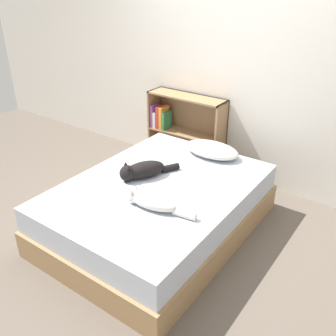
{
  "coord_description": "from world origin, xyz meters",
  "views": [
    {
      "loc": [
        1.68,
        -2.2,
        2.09
      ],
      "look_at": [
        0.0,
        0.15,
        0.57
      ],
      "focal_mm": 40.0,
      "sensor_mm": 36.0,
      "label": 1
    }
  ],
  "objects": [
    {
      "name": "bookshelf",
      "position": [
        -0.52,
        1.2,
        0.46
      ],
      "size": [
        0.91,
        0.26,
        0.88
      ],
      "color": "#8E6B47",
      "rests_on": "ground_plane"
    },
    {
      "name": "pillow",
      "position": [
        0.08,
        0.77,
        0.53
      ],
      "size": [
        0.56,
        0.33,
        0.12
      ],
      "color": "beige",
      "rests_on": "bed"
    },
    {
      "name": "ground_plane",
      "position": [
        0.0,
        0.0,
        0.0
      ],
      "size": [
        8.0,
        8.0,
        0.0
      ],
      "primitive_type": "plane",
      "color": "brown"
    },
    {
      "name": "wall_back",
      "position": [
        0.0,
        1.33,
        1.25
      ],
      "size": [
        8.0,
        0.06,
        2.5
      ],
      "color": "silver",
      "rests_on": "ground_plane"
    },
    {
      "name": "cat_dark",
      "position": [
        -0.2,
        0.02,
        0.54
      ],
      "size": [
        0.35,
        0.52,
        0.16
      ],
      "rotation": [
        0.0,
        0.0,
        4.21
      ],
      "color": "black",
      "rests_on": "bed"
    },
    {
      "name": "bed",
      "position": [
        0.0,
        0.0,
        0.23
      ],
      "size": [
        1.43,
        1.93,
        0.47
      ],
      "color": "#99754C",
      "rests_on": "ground_plane"
    },
    {
      "name": "cat_light",
      "position": [
        0.17,
        -0.31,
        0.52
      ],
      "size": [
        0.59,
        0.21,
        0.14
      ],
      "rotation": [
        0.0,
        0.0,
        3.28
      ],
      "color": "beige",
      "rests_on": "bed"
    }
  ]
}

